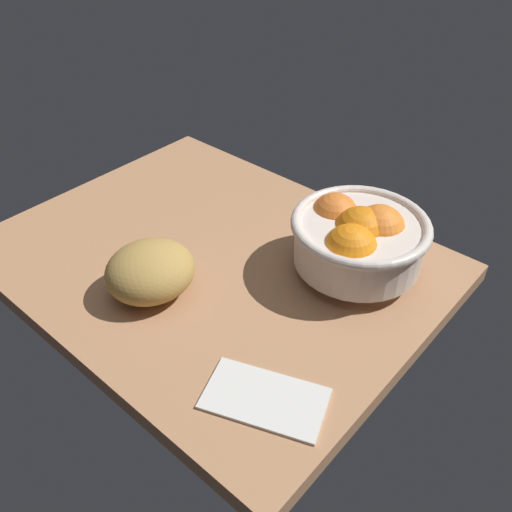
{
  "coord_description": "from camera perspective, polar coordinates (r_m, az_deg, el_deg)",
  "views": [
    {
      "loc": [
        52.68,
        -48.92,
        56.67
      ],
      "look_at": [
        9.7,
        0.02,
        5.0
      ],
      "focal_mm": 38.29,
      "sensor_mm": 36.0,
      "label": 1
    }
  ],
  "objects": [
    {
      "name": "ground_plane",
      "position": [
        0.92,
        -4.53,
        -0.7
      ],
      "size": [
        71.71,
        55.96,
        3.0
      ],
      "primitive_type": "cube",
      "color": "#B07B54"
    },
    {
      "name": "fruit_bowl",
      "position": [
        0.85,
        10.6,
        1.93
      ],
      "size": [
        21.42,
        21.42,
        11.73
      ],
      "color": "silver",
      "rests_on": "ground"
    },
    {
      "name": "bread_loaf",
      "position": [
        0.83,
        -10.99,
        -1.55
      ],
      "size": [
        15.51,
        16.23,
        8.1
      ],
      "primitive_type": "ellipsoid",
      "rotation": [
        0.0,
        0.0,
        4.48
      ],
      "color": "#B28A45",
      "rests_on": "ground"
    },
    {
      "name": "napkin_folded",
      "position": [
        0.7,
        0.95,
        -14.55
      ],
      "size": [
        17.29,
        13.42,
        0.87
      ],
      "primitive_type": "cube",
      "rotation": [
        0.0,
        0.0,
        0.37
      ],
      "color": "silver",
      "rests_on": "ground"
    }
  ]
}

